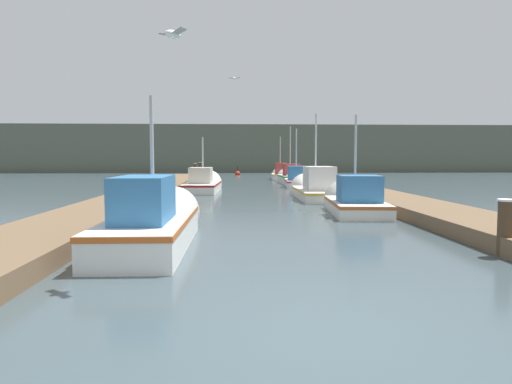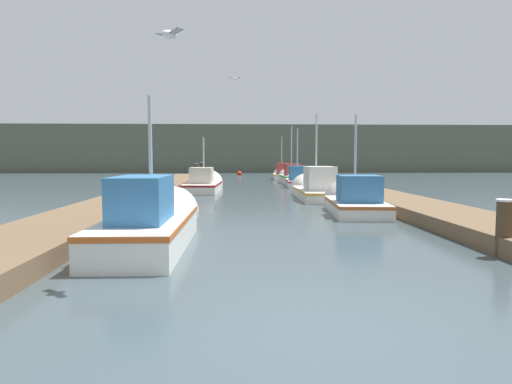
# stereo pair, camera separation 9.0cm
# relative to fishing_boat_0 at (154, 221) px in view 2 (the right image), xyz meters

# --- Properties ---
(ground_plane) EXTENTS (200.00, 200.00, 0.00)m
(ground_plane) POSITION_rel_fishing_boat_0_xyz_m (2.79, -5.37, -0.48)
(ground_plane) COLOR #38474C
(dock_left) EXTENTS (2.23, 40.00, 0.38)m
(dock_left) POSITION_rel_fishing_boat_0_xyz_m (-2.34, 10.63, -0.29)
(dock_left) COLOR brown
(dock_left) RESTS_ON ground_plane
(dock_right) EXTENTS (2.23, 40.00, 0.38)m
(dock_right) POSITION_rel_fishing_boat_0_xyz_m (7.92, 10.63, -0.29)
(dock_right) COLOR brown
(dock_right) RESTS_ON ground_plane
(distant_shore_ridge) EXTENTS (120.00, 16.00, 5.75)m
(distant_shore_ridge) POSITION_rel_fishing_boat_0_xyz_m (2.79, 52.20, 2.40)
(distant_shore_ridge) COLOR #565B4C
(distant_shore_ridge) RESTS_ON ground_plane
(fishing_boat_0) EXTENTS (1.65, 5.74, 3.62)m
(fishing_boat_0) POSITION_rel_fishing_boat_0_xyz_m (0.00, 0.00, 0.00)
(fishing_boat_0) COLOR silver
(fishing_boat_0) RESTS_ON ground_plane
(fishing_boat_1) EXTENTS (1.97, 4.67, 3.85)m
(fishing_boat_1) POSITION_rel_fishing_boat_0_xyz_m (5.86, 5.28, -0.09)
(fishing_boat_1) COLOR silver
(fishing_boat_1) RESTS_ON ground_plane
(fishing_boat_2) EXTENTS (1.76, 5.95, 4.43)m
(fishing_boat_2) POSITION_rel_fishing_boat_0_xyz_m (5.49, 10.92, -0.06)
(fishing_boat_2) COLOR silver
(fishing_boat_2) RESTS_ON ground_plane
(fishing_boat_3) EXTENTS (1.96, 6.05, 3.53)m
(fishing_boat_3) POSITION_rel_fishing_boat_0_xyz_m (0.08, 15.43, -0.10)
(fishing_boat_3) COLOR silver
(fishing_boat_3) RESTS_ON ground_plane
(fishing_boat_4) EXTENTS (1.68, 4.85, 4.11)m
(fishing_boat_4) POSITION_rel_fishing_boat_0_xyz_m (5.74, 18.92, -0.06)
(fishing_boat_4) COLOR silver
(fishing_boat_4) RESTS_ON ground_plane
(fishing_boat_5) EXTENTS (1.61, 4.39, 4.53)m
(fishing_boat_5) POSITION_rel_fishing_boat_0_xyz_m (5.84, 22.96, -0.03)
(fishing_boat_5) COLOR silver
(fishing_boat_5) RESTS_ON ground_plane
(fishing_boat_6) EXTENTS (1.64, 4.65, 4.04)m
(fishing_boat_6) POSITION_rel_fishing_boat_0_xyz_m (5.69, 28.53, -0.07)
(fishing_boat_6) COLOR silver
(fishing_boat_6) RESTS_ON ground_plane
(mooring_piling_0) EXTENTS (0.34, 0.34, 1.40)m
(mooring_piling_0) POSITION_rel_fishing_boat_0_xyz_m (-1.31, 31.68, 0.23)
(mooring_piling_0) COLOR #473523
(mooring_piling_0) RESTS_ON ground_plane
(mooring_piling_1) EXTENTS (0.27, 0.27, 1.38)m
(mooring_piling_1) POSITION_rel_fishing_boat_0_xyz_m (-1.41, 27.17, 0.22)
(mooring_piling_1) COLOR #473523
(mooring_piling_1) RESTS_ON ground_plane
(mooring_piling_2) EXTENTS (0.35, 0.35, 1.10)m
(mooring_piling_2) POSITION_rel_fishing_boat_0_xyz_m (6.94, -1.77, 0.08)
(mooring_piling_2) COLOR #473523
(mooring_piling_2) RESTS_ON ground_plane
(mooring_piling_3) EXTENTS (0.36, 0.36, 1.14)m
(mooring_piling_3) POSITION_rel_fishing_boat_0_xyz_m (6.76, 22.77, 0.10)
(mooring_piling_3) COLOR #473523
(mooring_piling_3) RESTS_ON ground_plane
(channel_buoy) EXTENTS (0.54, 0.54, 1.04)m
(channel_buoy) POSITION_rel_fishing_boat_0_xyz_m (2.14, 37.33, -0.32)
(channel_buoy) COLOR red
(channel_buoy) RESTS_ON ground_plane
(seagull_lead) EXTENTS (0.56, 0.29, 0.12)m
(seagull_lead) POSITION_rel_fishing_boat_0_xyz_m (1.79, 13.34, 5.39)
(seagull_lead) COLOR white
(seagull_1) EXTENTS (0.48, 0.46, 0.12)m
(seagull_1) POSITION_rel_fishing_boat_0_xyz_m (0.84, -3.14, 3.26)
(seagull_1) COLOR white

